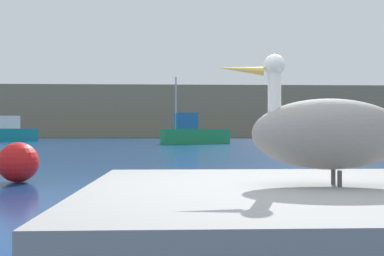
# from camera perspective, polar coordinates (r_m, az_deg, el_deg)

# --- Properties ---
(hillside_backdrop) EXTENTS (140.00, 13.50, 8.51)m
(hillside_backdrop) POSITION_cam_1_polar(r_m,az_deg,el_deg) (77.27, -1.95, 1.99)
(hillside_backdrop) COLOR #7F755B
(hillside_backdrop) RESTS_ON ground
(pier_dock) EXTENTS (3.25, 2.57, 0.63)m
(pier_dock) POSITION_cam_1_polar(r_m,az_deg,el_deg) (3.16, 17.32, -12.82)
(pier_dock) COLOR gray
(pier_dock) RESTS_ON ground
(pelican) EXTENTS (1.28, 0.52, 0.89)m
(pelican) POSITION_cam_1_polar(r_m,az_deg,el_deg) (3.09, 17.07, -0.54)
(pelican) COLOR gray
(pelican) RESTS_ON pier_dock
(fishing_boat_green) EXTENTS (5.49, 2.89, 5.21)m
(fishing_boat_green) POSITION_cam_1_polar(r_m,az_deg,el_deg) (34.44, 0.13, -0.64)
(fishing_boat_green) COLOR #1E8C4C
(fishing_boat_green) RESTS_ON ground
(mooring_buoy) EXTENTS (0.78, 0.78, 0.78)m
(mooring_buoy) POSITION_cam_1_polar(r_m,az_deg,el_deg) (9.23, -21.63, -4.15)
(mooring_buoy) COLOR red
(mooring_buoy) RESTS_ON ground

